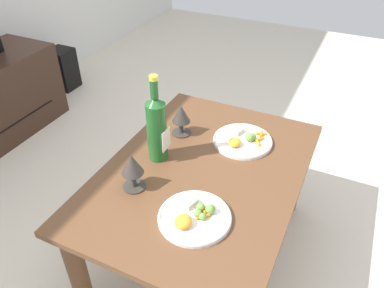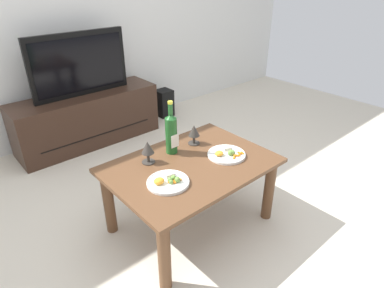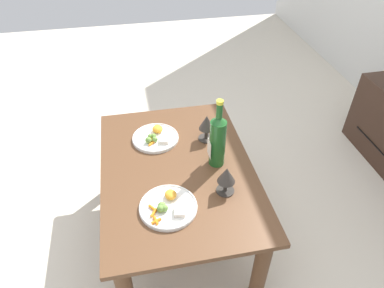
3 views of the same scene
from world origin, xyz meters
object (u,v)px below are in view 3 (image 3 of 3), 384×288
Objects in this scene: dinner_plate_left at (156,137)px; dining_table at (178,181)px; wine_bottle at (218,139)px; goblet_right at (226,176)px; goblet_left at (207,124)px; dinner_plate_right at (168,206)px.

dining_table is at bearing 17.67° from dinner_plate_left.
dinner_plate_left reaches higher than dining_table.
wine_bottle is 2.57× the size of goblet_right.
wine_bottle reaches higher than dinner_plate_left.
goblet_left is 0.38m from goblet_right.
goblet_left is 0.60× the size of dinner_plate_left.
wine_bottle reaches higher than goblet_left.
dinner_plate_right is at bearing -0.26° from dinner_plate_left.
goblet_left is at bearing 79.59° from dinner_plate_left.
dinner_plate_right is (0.05, -0.26, -0.08)m from goblet_right.
goblet_left is (-0.19, 0.19, 0.19)m from dining_table.
wine_bottle is at bearing 48.55° from dinner_plate_left.
dining_table is 0.33m from goblet_left.
wine_bottle reaches higher than dinner_plate_right.
dinner_plate_left is at bearing -131.45° from wine_bottle.
goblet_right is (0.19, -0.01, -0.05)m from wine_bottle.
dinner_plate_right is (0.24, -0.27, -0.13)m from wine_bottle.
wine_bottle is at bearing 2.10° from goblet_left.
dinner_plate_right reaches higher than dining_table.
goblet_left is 0.28m from dinner_plate_left.
dining_table is at bearing -44.41° from goblet_left.
wine_bottle is 0.38m from dinner_plate_right.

